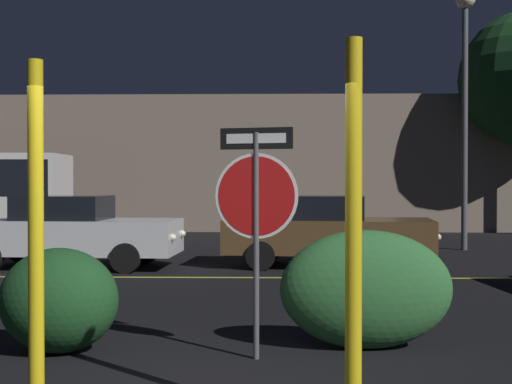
# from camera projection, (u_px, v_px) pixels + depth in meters

# --- Properties ---
(road_center_stripe) EXTENTS (41.85, 0.12, 0.01)m
(road_center_stripe) POSITION_uv_depth(u_px,v_px,m) (237.00, 277.00, 13.44)
(road_center_stripe) COLOR gold
(road_center_stripe) RESTS_ON ground_plane
(stop_sign) EXTENTS (0.85, 0.23, 2.37)m
(stop_sign) POSITION_uv_depth(u_px,v_px,m) (256.00, 198.00, 7.26)
(stop_sign) COLOR #4C4C51
(stop_sign) RESTS_ON ground_plane
(yellow_pole_left) EXTENTS (0.11, 0.11, 2.69)m
(yellow_pole_left) POSITION_uv_depth(u_px,v_px,m) (36.00, 247.00, 5.12)
(yellow_pole_left) COLOR yellow
(yellow_pole_left) RESTS_ON ground_plane
(yellow_pole_right) EXTENTS (0.12, 0.12, 2.82)m
(yellow_pole_right) POSITION_uv_depth(u_px,v_px,m) (354.00, 240.00, 4.98)
(yellow_pole_right) COLOR yellow
(yellow_pole_right) RESTS_ON ground_plane
(hedge_bush_2) EXTENTS (1.26, 1.00, 1.11)m
(hedge_bush_2) POSITION_uv_depth(u_px,v_px,m) (59.00, 300.00, 7.54)
(hedge_bush_2) COLOR #19421E
(hedge_bush_2) RESTS_ON ground_plane
(hedge_bush_3) EXTENTS (1.87, 0.78, 1.29)m
(hedge_bush_3) POSITION_uv_depth(u_px,v_px,m) (366.00, 289.00, 7.72)
(hedge_bush_3) COLOR #2D6633
(hedge_bush_3) RESTS_ON ground_plane
(passing_car_2) EXTENTS (4.71, 2.01, 1.52)m
(passing_car_2) POSITION_uv_depth(u_px,v_px,m) (69.00, 232.00, 15.00)
(passing_car_2) COLOR silver
(passing_car_2) RESTS_ON ground_plane
(passing_car_3) EXTENTS (4.60, 2.33, 1.52)m
(passing_car_3) POSITION_uv_depth(u_px,v_px,m) (327.00, 231.00, 15.24)
(passing_car_3) COLOR brown
(passing_car_3) RESTS_ON ground_plane
(street_lamp) EXTENTS (0.54, 0.54, 6.92)m
(street_lamp) POSITION_uv_depth(u_px,v_px,m) (465.00, 65.00, 18.80)
(street_lamp) COLOR #4C4C51
(street_lamp) RESTS_ON ground_plane
(building_backdrop) EXTENTS (28.76, 3.01, 4.94)m
(building_backdrop) POSITION_uv_depth(u_px,v_px,m) (221.00, 164.00, 26.99)
(building_backdrop) COLOR #7A6B5B
(building_backdrop) RESTS_ON ground_plane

